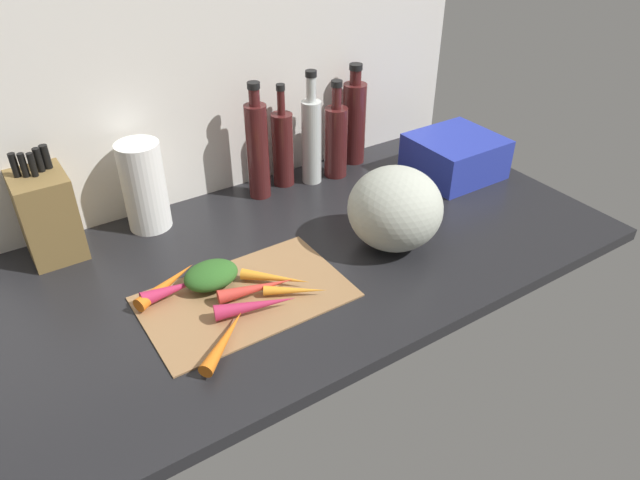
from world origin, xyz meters
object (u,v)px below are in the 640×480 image
(carrot_0, at_px, (172,290))
(dish_rack, at_px, (455,156))
(knife_block, at_px, (47,214))
(bottle_0, at_px, (258,149))
(bottle_2, at_px, (312,138))
(carrot_2, at_px, (225,340))
(carrot_3, at_px, (275,278))
(cutting_board, at_px, (245,296))
(carrot_4, at_px, (256,306))
(carrot_6, at_px, (257,288))
(bottle_4, at_px, (354,121))
(winter_squash, at_px, (395,209))
(carrot_1, at_px, (295,290))
(bottle_3, at_px, (336,139))
(carrot_5, at_px, (167,284))
(bottle_1, at_px, (283,147))
(paper_towel_roll, at_px, (144,186))

(carrot_0, bearing_deg, dish_rack, 6.05)
(knife_block, bearing_deg, bottle_0, -2.38)
(bottle_2, bearing_deg, dish_rack, -27.53)
(carrot_2, height_order, carrot_3, carrot_2)
(cutting_board, bearing_deg, bottle_2, 42.39)
(carrot_4, bearing_deg, carrot_6, 60.48)
(carrot_4, bearing_deg, bottle_4, 38.87)
(cutting_board, xyz_separation_m, winter_squash, (0.40, -0.01, 0.10))
(cutting_board, height_order, dish_rack, dish_rack)
(carrot_0, xyz_separation_m, carrot_6, (0.15, -0.09, -0.00))
(carrot_0, height_order, carrot_3, carrot_0)
(carrot_1, xyz_separation_m, bottle_3, (0.40, 0.42, 0.09))
(carrot_4, bearing_deg, carrot_3, 37.65)
(carrot_5, distance_m, bottle_1, 0.56)
(cutting_board, height_order, carrot_5, carrot_5)
(carrot_1, height_order, carrot_5, carrot_5)
(carrot_1, bearing_deg, cutting_board, 147.31)
(carrot_1, relative_size, bottle_0, 0.42)
(carrot_3, xyz_separation_m, bottle_2, (0.33, 0.37, 0.11))
(cutting_board, xyz_separation_m, knife_block, (-0.30, 0.40, 0.10))
(cutting_board, bearing_deg, bottle_4, 35.32)
(carrot_5, bearing_deg, bottle_2, 26.07)
(carrot_4, bearing_deg, dish_rack, 17.03)
(carrot_1, height_order, bottle_2, bottle_2)
(carrot_3, distance_m, carrot_6, 0.05)
(carrot_0, height_order, winter_squash, winter_squash)
(carrot_1, bearing_deg, bottle_3, 47.02)
(carrot_5, height_order, bottle_1, bottle_1)
(knife_block, relative_size, dish_rack, 1.10)
(winter_squash, xyz_separation_m, bottle_4, (0.19, 0.43, 0.03))
(carrot_1, distance_m, bottle_2, 0.55)
(carrot_1, distance_m, winter_squash, 0.32)
(carrot_0, relative_size, carrot_4, 0.77)
(carrot_4, bearing_deg, paper_towel_roll, 97.74)
(knife_block, relative_size, bottle_3, 0.92)
(bottle_4, bearing_deg, knife_block, -179.19)
(paper_towel_roll, relative_size, bottle_4, 0.76)
(winter_squash, bearing_deg, carrot_2, -168.04)
(carrot_6, bearing_deg, bottle_0, 60.66)
(carrot_0, bearing_deg, bottle_4, 24.91)
(winter_squash, height_order, knife_block, knife_block)
(bottle_4, distance_m, dish_rack, 0.31)
(carrot_5, relative_size, carrot_6, 1.00)
(carrot_0, relative_size, knife_block, 0.50)
(paper_towel_roll, xyz_separation_m, bottle_0, (0.31, -0.01, 0.03))
(carrot_5, distance_m, carrot_6, 0.20)
(dish_rack, bearing_deg, bottle_0, 159.42)
(carrot_2, xyz_separation_m, carrot_5, (-0.03, 0.22, 0.00))
(bottle_3, bearing_deg, cutting_board, -143.00)
(carrot_4, height_order, bottle_2, bottle_2)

